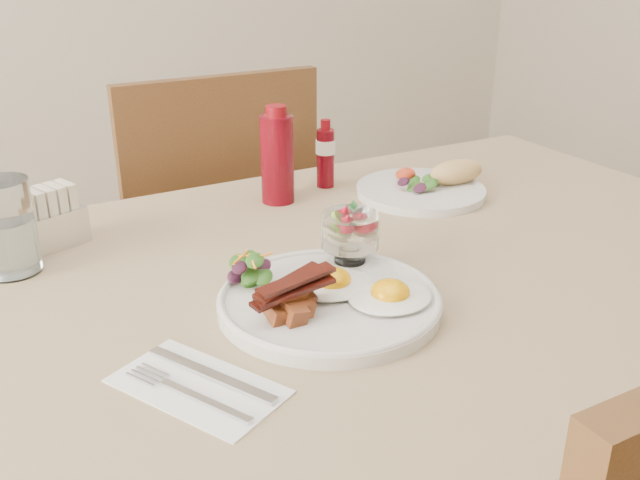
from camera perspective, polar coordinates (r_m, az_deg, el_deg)
table at (r=1.05m, az=3.79°, el=-6.50°), size 1.33×0.88×0.75m
chair_far at (r=1.65m, az=-8.83°, el=-0.50°), size 0.42×0.42×0.93m
main_plate at (r=0.89m, az=0.74°, el=-5.01°), size 0.28×0.28×0.02m
fried_eggs at (r=0.89m, az=3.27°, el=-3.89°), size 0.18×0.19×0.03m
bacon_potato_pile at (r=0.84m, az=-2.25°, el=-4.67°), size 0.11×0.07×0.05m
side_salad at (r=0.92m, az=-5.56°, el=-2.39°), size 0.07×0.07×0.04m
fruit_cup at (r=0.97m, az=2.42°, el=0.74°), size 0.08×0.08×0.08m
second_plate at (r=1.30m, az=8.73°, el=4.36°), size 0.25×0.23×0.06m
ketchup_bottle at (r=1.22m, az=-3.44°, el=6.60°), size 0.06×0.06×0.17m
hot_sauce_bottle at (r=1.30m, az=0.44°, el=6.85°), size 0.05×0.05×0.13m
sugar_caddy at (r=1.13m, az=-20.88°, el=1.42°), size 0.11×0.09×0.09m
water_glass at (r=1.06m, az=-23.76°, el=0.54°), size 0.08×0.08×0.13m
napkin_cutlery at (r=0.76m, az=-9.63°, el=-11.36°), size 0.17×0.21×0.01m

